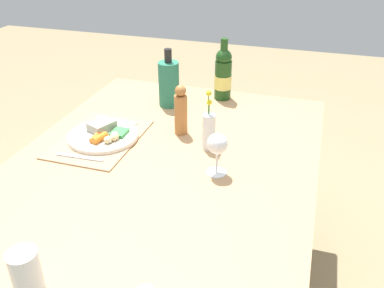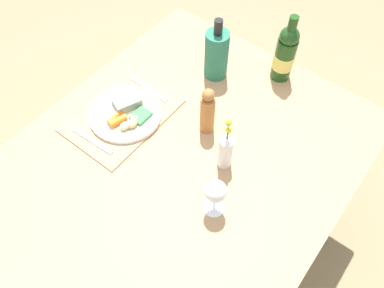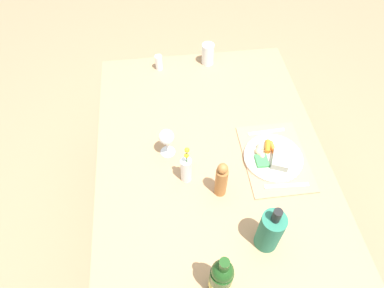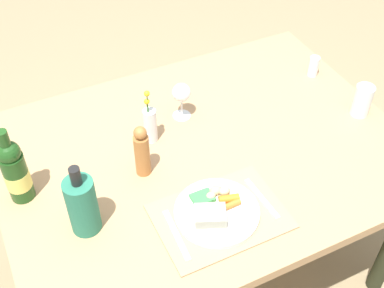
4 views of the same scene
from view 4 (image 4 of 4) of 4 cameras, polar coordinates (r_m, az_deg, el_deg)
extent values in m
plane|color=#927F5B|center=(2.38, 1.00, -13.00)|extent=(8.00, 8.00, 0.00)
cube|color=tan|center=(1.83, 1.27, -1.12)|extent=(1.45, 1.07, 0.04)
cylinder|color=#272A19|center=(2.30, -18.36, -5.17)|extent=(0.07, 0.07, 0.68)
cylinder|color=#272A19|center=(2.60, 9.20, 3.87)|extent=(0.07, 0.07, 0.68)
cube|color=tan|center=(1.62, 3.19, -8.15)|extent=(0.41, 0.29, 0.01)
cylinder|color=white|center=(1.61, 2.82, -7.67)|extent=(0.27, 0.27, 0.02)
cube|color=gray|center=(1.57, 2.10, -8.06)|extent=(0.12, 0.11, 0.04)
cylinder|color=orange|center=(1.61, 4.25, -6.94)|extent=(0.08, 0.02, 0.02)
cylinder|color=orange|center=(1.62, 4.20, -6.17)|extent=(0.07, 0.04, 0.03)
ellipsoid|color=#C9AE86|center=(1.63, 2.16, -5.84)|extent=(0.03, 0.03, 0.02)
ellipsoid|color=#D3B478|center=(1.64, 2.70, -5.24)|extent=(0.04, 0.03, 0.03)
ellipsoid|color=#C7B684|center=(1.64, 3.68, -5.30)|extent=(0.04, 0.03, 0.03)
cube|color=green|center=(1.63, 1.19, -6.09)|extent=(0.07, 0.06, 0.01)
cube|color=silver|center=(1.57, -1.78, -10.20)|extent=(0.03, 0.20, 0.00)
cube|color=silver|center=(1.67, 7.88, -6.10)|extent=(0.02, 0.19, 0.00)
cylinder|color=white|center=(1.95, -1.16, 3.23)|extent=(0.07, 0.07, 0.00)
cylinder|color=white|center=(1.93, -1.17, 4.17)|extent=(0.01, 0.01, 0.08)
sphere|color=white|center=(1.88, -1.20, 5.84)|extent=(0.07, 0.07, 0.07)
cylinder|color=silver|center=(1.82, -4.73, 2.09)|extent=(0.05, 0.05, 0.14)
cylinder|color=#3F7233|center=(1.80, -4.95, 2.53)|extent=(0.00, 0.00, 0.18)
sphere|color=yellow|center=(1.74, -5.13, 4.80)|extent=(0.02, 0.02, 0.02)
cylinder|color=#3F7233|center=(1.79, -4.91, 2.93)|extent=(0.00, 0.00, 0.22)
sphere|color=yellow|center=(1.71, -5.13, 5.70)|extent=(0.02, 0.02, 0.02)
cylinder|color=#1D4719|center=(1.70, -19.14, -3.52)|extent=(0.08, 0.08, 0.18)
sphere|color=#1D4719|center=(1.62, -20.02, -0.92)|extent=(0.07, 0.07, 0.07)
cylinder|color=#1D4719|center=(1.59, -20.42, 0.25)|extent=(0.03, 0.03, 0.08)
cylinder|color=#ECDD6A|center=(1.71, -19.07, -3.72)|extent=(0.08, 0.08, 0.06)
cylinder|color=silver|center=(2.03, 18.68, 4.67)|extent=(0.07, 0.07, 0.13)
cylinder|color=silver|center=(2.05, 18.52, 4.12)|extent=(0.06, 0.06, 0.07)
cylinder|color=#287258|center=(1.55, -12.27, -6.84)|extent=(0.09, 0.09, 0.20)
cylinder|color=black|center=(1.45, -13.03, -3.56)|extent=(0.03, 0.03, 0.06)
cylinder|color=#AD6D36|center=(1.69, -5.64, -1.27)|extent=(0.05, 0.05, 0.16)
sphere|color=#AD6D36|center=(1.62, -5.89, 1.25)|extent=(0.04, 0.04, 0.04)
cylinder|color=white|center=(2.20, 13.58, 8.53)|extent=(0.04, 0.04, 0.09)
camera|label=1|loc=(2.45, 24.48, 29.21)|focal=38.95mm
camera|label=2|loc=(1.95, 10.05, 39.54)|focal=36.39mm
camera|label=3|loc=(1.40, -50.67, 32.71)|focal=31.84mm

